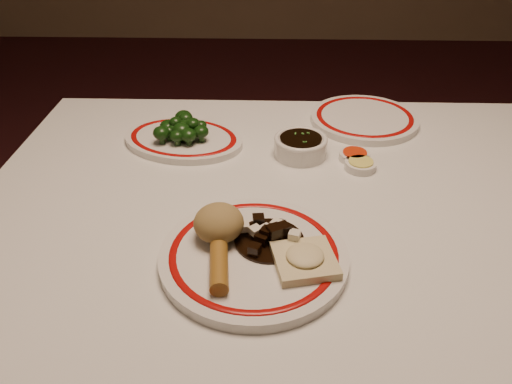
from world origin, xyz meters
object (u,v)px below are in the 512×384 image
object	(u,v)px
spring_roll	(219,266)
rice_mound	(219,223)
stirfry_heap	(269,235)
broccoli_pile	(181,127)
dining_table	(294,237)
fried_wonton	(305,259)
soy_bowl	(300,147)
broccoli_plate	(184,139)
main_plate	(254,256)

from	to	relation	value
spring_roll	rice_mound	bearing A→B (deg)	89.53
stirfry_heap	broccoli_pile	size ratio (longest dim) A/B	0.91
dining_table	fried_wonton	bearing A→B (deg)	-88.88
soy_bowl	rice_mound	bearing A→B (deg)	-115.29
broccoli_pile	soy_bowl	xyz separation A→B (m)	(0.26, -0.05, -0.02)
stirfry_heap	rice_mound	bearing A→B (deg)	175.81
stirfry_heap	soy_bowl	distance (m)	0.32
spring_roll	soy_bowl	distance (m)	0.41
spring_roll	broccoli_plate	distance (m)	0.45
rice_mound	spring_roll	size ratio (longest dim) A/B	0.80
main_plate	fried_wonton	bearing A→B (deg)	-18.15
broccoli_plate	broccoli_pile	distance (m)	0.03
main_plate	broccoli_pile	distance (m)	0.42
broccoli_pile	soy_bowl	distance (m)	0.26
fried_wonton	broccoli_plate	xyz separation A→B (m)	(-0.25, 0.41, -0.02)
main_plate	spring_roll	world-z (taller)	spring_roll
rice_mound	broccoli_pile	world-z (taller)	rice_mound
fried_wonton	soy_bowl	distance (m)	0.36
spring_roll	fried_wonton	distance (m)	0.13
dining_table	soy_bowl	distance (m)	0.20
main_plate	spring_roll	bearing A→B (deg)	-135.54
fried_wonton	dining_table	bearing A→B (deg)	91.12
stirfry_heap	broccoli_plate	bearing A→B (deg)	118.30
rice_mound	spring_roll	distance (m)	0.08
broccoli_plate	soy_bowl	size ratio (longest dim) A/B	2.83
broccoli_pile	spring_roll	bearing A→B (deg)	-74.21
broccoli_pile	fried_wonton	bearing A→B (deg)	-58.80
spring_roll	fried_wonton	bearing A→B (deg)	4.69
spring_roll	fried_wonton	xyz separation A→B (m)	(0.13, 0.02, -0.00)
fried_wonton	broccoli_plate	bearing A→B (deg)	120.83
broccoli_plate	broccoli_pile	bearing A→B (deg)	-163.74
rice_mound	broccoli_plate	size ratio (longest dim) A/B	0.26
dining_table	soy_bowl	world-z (taller)	soy_bowl
fried_wonton	soy_bowl	world-z (taller)	fried_wonton
broccoli_plate	broccoli_pile	world-z (taller)	broccoli_pile
main_plate	rice_mound	bearing A→B (deg)	148.28
main_plate	rice_mound	distance (m)	0.08
broccoli_plate	soy_bowl	bearing A→B (deg)	-10.64
rice_mound	stirfry_heap	distance (m)	0.08
spring_roll	soy_bowl	world-z (taller)	spring_roll
dining_table	spring_roll	xyz separation A→B (m)	(-0.12, -0.22, 0.12)
dining_table	stirfry_heap	bearing A→B (deg)	-108.61
rice_mound	soy_bowl	distance (m)	0.34
broccoli_pile	soy_bowl	size ratio (longest dim) A/B	1.11
dining_table	fried_wonton	world-z (taller)	fried_wonton
spring_roll	fried_wonton	size ratio (longest dim) A/B	0.94
dining_table	main_plate	world-z (taller)	main_plate
main_plate	stirfry_heap	world-z (taller)	stirfry_heap
main_plate	soy_bowl	world-z (taller)	soy_bowl
dining_table	soy_bowl	size ratio (longest dim) A/B	10.85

